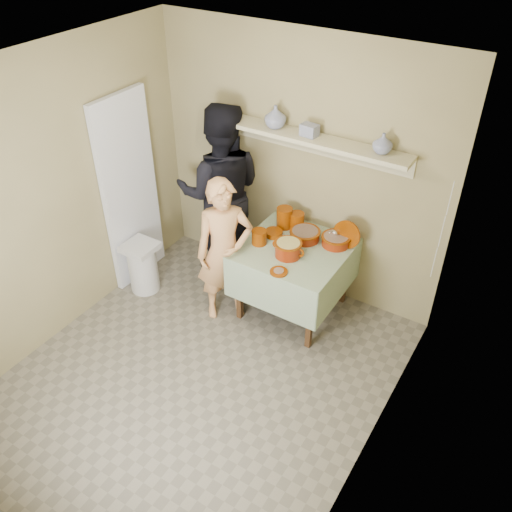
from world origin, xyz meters
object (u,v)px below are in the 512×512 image
Objects in this scene: person_helper at (221,193)px; serving_table at (294,258)px; trash_bin at (143,267)px; person_cook at (225,252)px; cazuela_rice at (288,248)px.

person_helper reaches higher than serving_table.
trash_bin is (-0.49, -0.76, -0.66)m from person_helper.
person_cook reaches higher than trash_bin.
person_helper reaches higher than cazuela_rice.
person_helper is 5.71× the size of cazuela_rice.
person_cook reaches higher than cazuela_rice.
cazuela_rice reaches higher than serving_table.
person_helper is at bearing 57.02° from trash_bin.
serving_table is at bearing -8.65° from person_cook.
serving_table is at bearing 92.42° from cazuela_rice.
person_helper is 1.06m from serving_table.
serving_table is 2.95× the size of cazuela_rice.
person_cook is 0.60m from cazuela_rice.
person_cook is 2.63× the size of trash_bin.
person_helper is 1.94× the size of serving_table.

